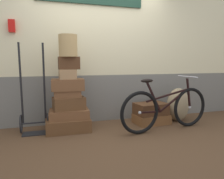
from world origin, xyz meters
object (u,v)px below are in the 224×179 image
at_px(bicycle, 166,109).
at_px(suitcase_4, 68,85).
at_px(suitcase_0, 68,125).
at_px(luggage_trolley, 34,112).
at_px(suitcase_5, 68,74).
at_px(suitcase_6, 69,63).
at_px(suitcase_8, 151,109).
at_px(suitcase_1, 69,114).
at_px(suitcase_7, 151,119).
at_px(wicker_basket, 68,46).
at_px(suitcase_2, 69,103).
at_px(suitcase_3, 68,94).
at_px(burlap_sack, 178,105).

bearing_deg(bicycle, suitcase_4, 163.27).
relative_size(suitcase_0, suitcase_4, 1.37).
bearing_deg(luggage_trolley, suitcase_5, -10.95).
xyz_separation_m(suitcase_4, suitcase_6, (0.03, 0.00, 0.35)).
relative_size(suitcase_4, luggage_trolley, 0.36).
bearing_deg(suitcase_8, suitcase_4, 172.90).
xyz_separation_m(suitcase_0, suitcase_1, (0.03, 0.01, 0.18)).
xyz_separation_m(suitcase_7, wicker_basket, (-1.50, 0.02, 1.31)).
xyz_separation_m(suitcase_2, bicycle, (1.55, -0.46, -0.09)).
bearing_deg(suitcase_2, suitcase_5, -112.73).
distance_m(suitcase_0, suitcase_7, 1.53).
bearing_deg(suitcase_8, suitcase_3, 173.47).
bearing_deg(suitcase_5, burlap_sack, -2.59).
xyz_separation_m(luggage_trolley, bicycle, (2.10, -0.52, 0.04)).
distance_m(suitcase_1, suitcase_7, 1.52).
relative_size(suitcase_3, suitcase_8, 0.75).
distance_m(suitcase_5, burlap_sack, 2.18).
xyz_separation_m(suitcase_1, suitcase_4, (-0.01, 0.02, 0.49)).
height_order(suitcase_0, suitcase_1, suitcase_1).
height_order(suitcase_5, wicker_basket, wicker_basket).
height_order(suitcase_6, burlap_sack, suitcase_6).
relative_size(suitcase_6, suitcase_7, 0.54).
bearing_deg(wicker_basket, suitcase_2, 108.25).
xyz_separation_m(suitcase_6, burlap_sack, (2.06, -0.03, -0.80)).
distance_m(suitcase_2, suitcase_7, 1.55).
bearing_deg(suitcase_1, suitcase_8, 3.41).
bearing_deg(suitcase_8, burlap_sack, -5.56).
relative_size(suitcase_3, bicycle, 0.25).
xyz_separation_m(suitcase_3, bicycle, (1.57, -0.45, -0.25)).
distance_m(suitcase_0, luggage_trolley, 0.58).
relative_size(suitcase_6, wicker_basket, 0.95).
height_order(suitcase_1, bicycle, bicycle).
relative_size(suitcase_7, bicycle, 0.36).
bearing_deg(suitcase_4, suitcase_7, 2.38).
distance_m(suitcase_2, wicker_basket, 0.94).
relative_size(luggage_trolley, bicycle, 0.84).
bearing_deg(suitcase_2, suitcase_3, -168.04).
distance_m(suitcase_3, suitcase_6, 0.50).
distance_m(suitcase_4, suitcase_5, 0.18).
bearing_deg(burlap_sack, suitcase_5, -179.53).
distance_m(suitcase_0, suitcase_2, 0.36).
xyz_separation_m(suitcase_0, suitcase_6, (0.04, 0.03, 1.02)).
bearing_deg(suitcase_7, suitcase_8, 139.58).
distance_m(suitcase_1, wicker_basket, 1.11).
distance_m(suitcase_6, burlap_sack, 2.21).
distance_m(wicker_basket, luggage_trolley, 1.21).
bearing_deg(suitcase_3, suitcase_6, 30.56).
height_order(suitcase_2, suitcase_8, suitcase_2).
height_order(suitcase_0, suitcase_6, suitcase_6).
relative_size(suitcase_1, wicker_basket, 1.84).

